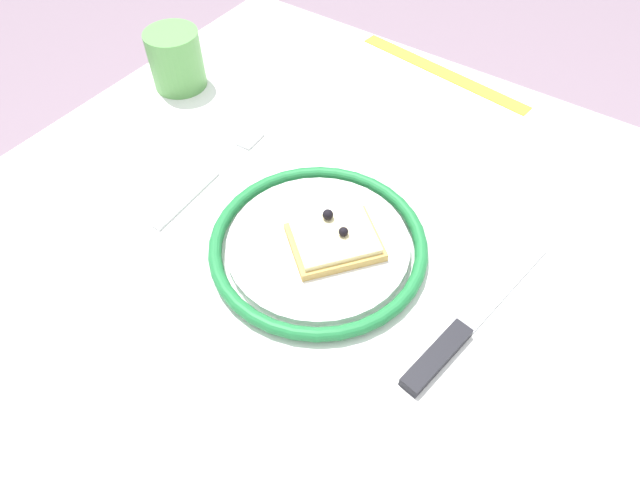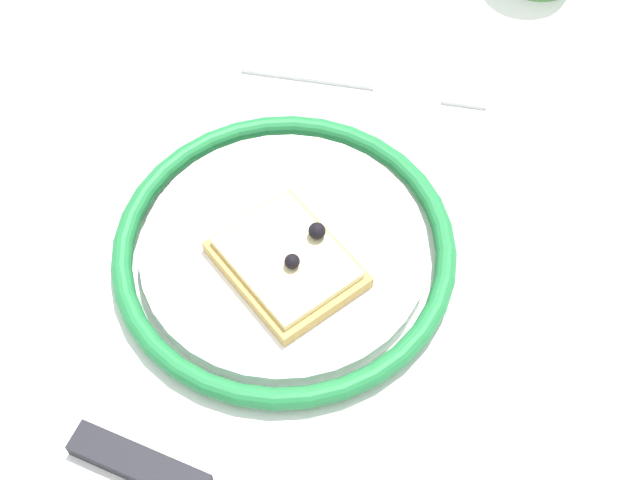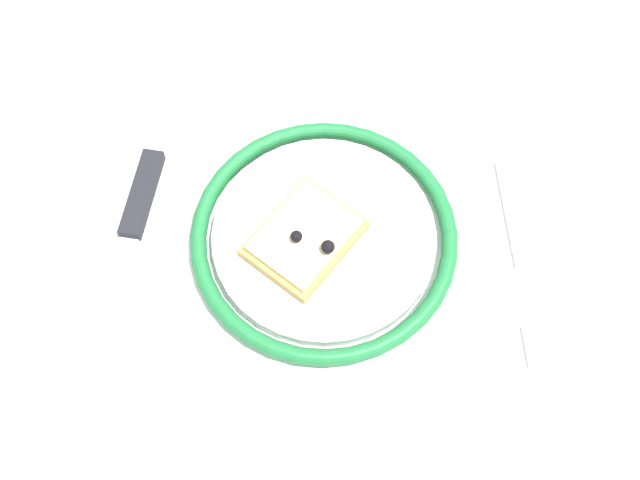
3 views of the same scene
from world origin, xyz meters
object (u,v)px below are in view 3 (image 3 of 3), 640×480
dining_table (269,239)px  plate (324,236)px  knife (133,223)px  pizza_slice_near (305,237)px  fork (520,261)px

dining_table → plate: plate is taller
plate → knife: (0.17, -0.02, -0.00)m
dining_table → plate: 0.13m
plate → pizza_slice_near: size_ratio=2.00×
plate → knife: plate is taller
knife → fork: knife is taller
plate → pizza_slice_near: pizza_slice_near is taller
dining_table → pizza_slice_near: pizza_slice_near is taller
plate → knife: bearing=-5.5°
dining_table → knife: (0.12, 0.03, 0.10)m
knife → dining_table: bearing=-165.8°
dining_table → fork: fork is taller
dining_table → knife: knife is taller
dining_table → pizza_slice_near: 0.13m
knife → fork: 0.35m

